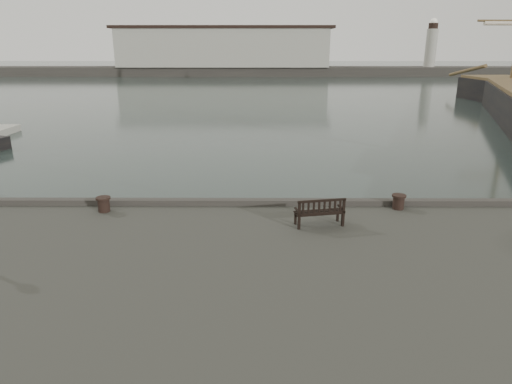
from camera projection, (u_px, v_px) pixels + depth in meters
ground at (263, 248)px, 15.15m from camera, size 400.00×400.00×0.00m
breakwater at (239, 56)px, 101.47m from camera, size 140.00×9.50×12.20m
bench at (319, 217)px, 12.79m from camera, size 1.45×0.73×0.79m
bollard_left at (104, 204)px, 13.88m from camera, size 0.56×0.56×0.46m
bollard_right at (398, 202)px, 14.11m from camera, size 0.54×0.54×0.45m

